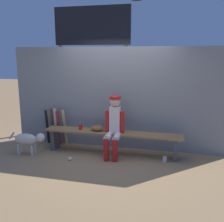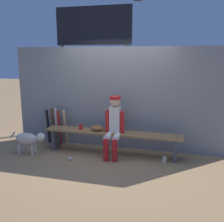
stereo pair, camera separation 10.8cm
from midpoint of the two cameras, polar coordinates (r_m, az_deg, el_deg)
The scene contains 15 objects.
ground_plane at distance 5.77m, azimuth 0.54°, elevation -9.20°, with size 30.00×30.00×0.00m, color #9E7A51.
chainlink_fence at distance 5.89m, azimuth 1.66°, elevation 2.66°, with size 4.89×0.03×2.26m, color gray.
dugout_bench at distance 5.64m, azimuth 0.55°, elevation -5.49°, with size 2.94×0.36×0.49m.
player_seated at distance 5.43m, azimuth 0.93°, elevation -2.90°, with size 0.41×0.55×1.26m.
baseball_glove at distance 5.68m, azimuth -2.70°, elevation -3.67°, with size 0.28×0.20×0.12m, color brown.
bat_wood_natural at distance 6.29m, azimuth -9.49°, elevation -3.44°, with size 0.06×0.06×0.86m, color tan.
bat_aluminum_red at distance 6.34m, azimuth -10.80°, elevation -3.53°, with size 0.06×0.06×0.82m, color #B22323.
bat_aluminum_silver at distance 6.35m, azimuth -11.35°, elevation -3.24°, with size 0.06×0.06×0.88m, color #B7B7BC.
bat_wood_dark at distance 6.43m, azimuth -11.99°, elevation -3.14°, with size 0.06×0.06×0.87m, color brown.
bat_aluminum_black at distance 6.50m, azimuth -13.11°, elevation -3.25°, with size 0.06×0.06×0.82m, color black.
baseball at distance 5.48m, azimuth -8.50°, elevation -10.08°, with size 0.07×0.07×0.07m, color white.
cup_on_ground at distance 5.43m, azimuth 11.80°, elevation -10.21°, with size 0.08×0.08×0.11m, color silver.
cup_on_bench at distance 5.81m, azimuth -6.23°, elevation -3.42°, with size 0.08×0.08×0.11m, color red.
scoreboard at distance 7.06m, azimuth -3.10°, elevation 15.21°, with size 2.29×0.27×3.53m.
dog at distance 5.91m, azimuth -16.94°, elevation -5.75°, with size 0.84×0.20×0.49m.
Camera 2 is at (1.40, -5.19, 2.09)m, focal length 42.48 mm.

